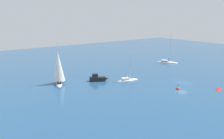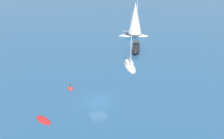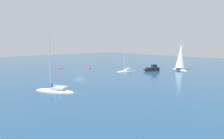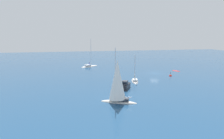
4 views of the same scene
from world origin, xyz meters
name	(u,v)px [view 1 (image 1 of 4)]	position (x,y,z in m)	size (l,w,h in m)	color
ground_plane	(182,82)	(0.00, 0.00, 0.00)	(165.92, 165.92, 0.00)	navy
yacht	(167,62)	(-16.55, -19.16, 0.12)	(5.61, 7.33, 10.86)	silver
launch	(98,78)	(16.08, -13.86, 0.75)	(4.93, 3.50, 2.00)	black
ketch	(128,80)	(9.77, -9.64, 0.15)	(6.23, 2.91, 7.45)	silver
rib	(219,89)	(-1.94, 8.50, 0.00)	(3.24, 2.28, 0.30)	#B21E1E
sloop	(58,68)	(24.98, -17.77, 3.80)	(4.12, 6.74, 10.42)	silver
channel_buoy	(178,89)	(5.31, 2.78, 0.01)	(0.87, 0.87, 1.65)	red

